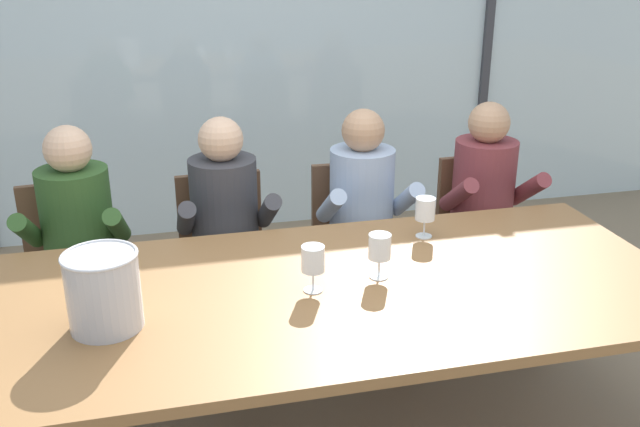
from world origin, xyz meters
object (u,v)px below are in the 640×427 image
at_px(ice_bucket_primary, 103,290).
at_px(wine_glass_near_bucket, 313,261).
at_px(chair_right_of_center, 480,226).
at_px(person_pale_blue_shirt, 366,214).
at_px(wine_glass_center_pour, 380,249).
at_px(wine_glass_by_left_taster, 425,211).
at_px(person_olive_shirt, 77,240).
at_px(dining_table, 342,300).
at_px(person_charcoal_jacket, 227,227).
at_px(chair_left_of_center, 224,249).
at_px(chair_center, 355,236).
at_px(person_maroon_top, 489,203).
at_px(chair_near_curtain, 72,261).

relative_size(ice_bucket_primary, wine_glass_near_bucket, 1.51).
bearing_deg(chair_right_of_center, person_pale_blue_shirt, -173.37).
bearing_deg(wine_glass_center_pour, wine_glass_by_left_taster, 46.53).
bearing_deg(person_olive_shirt, person_pale_blue_shirt, 4.02).
height_order(dining_table, ice_bucket_primary, ice_bucket_primary).
height_order(person_pale_blue_shirt, ice_bucket_primary, person_pale_blue_shirt).
height_order(person_charcoal_jacket, person_pale_blue_shirt, same).
height_order(dining_table, wine_glass_near_bucket, wine_glass_near_bucket).
height_order(person_olive_shirt, ice_bucket_primary, person_olive_shirt).
bearing_deg(person_charcoal_jacket, chair_left_of_center, 92.88).
height_order(chair_center, person_charcoal_jacket, person_charcoal_jacket).
height_order(dining_table, person_olive_shirt, person_olive_shirt).
distance_m(person_maroon_top, wine_glass_by_left_taster, 0.77).
distance_m(chair_left_of_center, wine_glass_center_pour, 1.13).
xyz_separation_m(wine_glass_by_left_taster, wine_glass_near_bucket, (-0.57, -0.37, 0.00)).
distance_m(dining_table, person_olive_shirt, 1.32).
xyz_separation_m(person_pale_blue_shirt, ice_bucket_primary, (-1.18, -0.96, 0.22)).
distance_m(chair_near_curtain, wine_glass_by_left_taster, 1.70).
height_order(wine_glass_near_bucket, wine_glass_center_pour, same).
xyz_separation_m(chair_center, wine_glass_by_left_taster, (0.11, -0.64, 0.37)).
bearing_deg(chair_left_of_center, ice_bucket_primary, -115.61).
height_order(person_maroon_top, wine_glass_near_bucket, person_maroon_top).
relative_size(chair_left_of_center, person_pale_blue_shirt, 0.73).
bearing_deg(chair_left_of_center, person_pale_blue_shirt, -12.00).
bearing_deg(chair_right_of_center, person_olive_shirt, -179.67).
bearing_deg(chair_near_curtain, person_charcoal_jacket, -18.72).
relative_size(chair_center, person_maroon_top, 0.73).
distance_m(person_olive_shirt, wine_glass_center_pour, 1.43).
bearing_deg(wine_glass_by_left_taster, wine_glass_center_pour, -133.47).
bearing_deg(wine_glass_near_bucket, person_charcoal_jacket, 103.90).
relative_size(chair_left_of_center, wine_glass_near_bucket, 4.95).
bearing_deg(person_charcoal_jacket, wine_glass_center_pour, -61.17).
height_order(person_pale_blue_shirt, person_maroon_top, same).
relative_size(person_olive_shirt, ice_bucket_primary, 4.50).
bearing_deg(wine_glass_by_left_taster, chair_near_curtain, 156.37).
bearing_deg(wine_glass_near_bucket, wine_glass_by_left_taster, 32.96).
distance_m(person_maroon_top, ice_bucket_primary, 2.08).
distance_m(chair_center, person_charcoal_jacket, 0.71).
height_order(ice_bucket_primary, wine_glass_center_pour, ice_bucket_primary).
relative_size(chair_left_of_center, person_charcoal_jacket, 0.73).
relative_size(chair_left_of_center, wine_glass_center_pour, 4.95).
xyz_separation_m(person_charcoal_jacket, person_pale_blue_shirt, (0.68, -0.00, 0.00)).
distance_m(chair_near_curtain, person_maroon_top, 2.09).
bearing_deg(wine_glass_near_bucket, person_olive_shirt, 135.72).
bearing_deg(chair_right_of_center, wine_glass_near_bucket, -142.29).
height_order(chair_near_curtain, person_maroon_top, person_maroon_top).
bearing_deg(wine_glass_by_left_taster, ice_bucket_primary, -160.35).
xyz_separation_m(person_maroon_top, wine_glass_by_left_taster, (-0.56, -0.50, 0.20)).
height_order(dining_table, chair_center, chair_center).
bearing_deg(person_maroon_top, ice_bucket_primary, -151.39).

